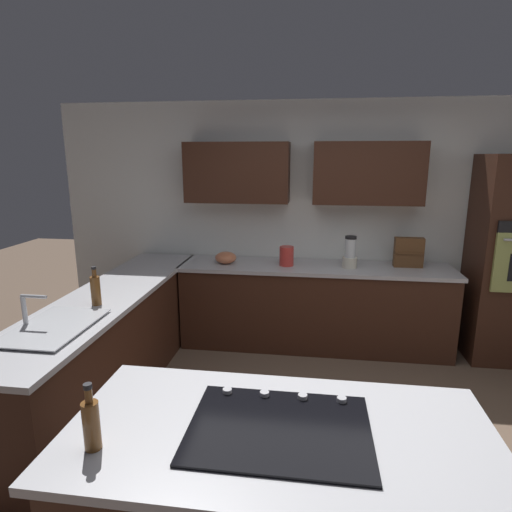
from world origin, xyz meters
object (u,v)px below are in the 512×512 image
(mixing_bowl, at_px, (226,258))
(dish_soap_bottle, at_px, (96,289))
(kettle, at_px, (287,256))
(cooktop, at_px, (279,427))
(sink_unit, at_px, (53,326))
(blender, at_px, (350,254))
(spice_rack, at_px, (409,252))
(oil_bottle, at_px, (91,423))

(mixing_bowl, distance_m, dish_soap_bottle, 1.59)
(kettle, distance_m, dish_soap_bottle, 1.97)
(cooktop, height_order, dish_soap_bottle, dish_soap_bottle)
(sink_unit, xyz_separation_m, dish_soap_bottle, (-0.06, -0.48, 0.11))
(blender, height_order, dish_soap_bottle, blender)
(cooktop, relative_size, kettle, 3.77)
(kettle, bearing_deg, sink_unit, 53.00)
(spice_rack, bearing_deg, dish_soap_bottle, 30.29)
(sink_unit, bearing_deg, oil_bottle, 128.98)
(sink_unit, xyz_separation_m, kettle, (-1.43, -1.90, 0.08))
(dish_soap_bottle, bearing_deg, kettle, -134.06)
(dish_soap_bottle, height_order, oil_bottle, dish_soap_bottle)
(cooktop, height_order, kettle, kettle)
(spice_rack, bearing_deg, sink_unit, 36.89)
(sink_unit, height_order, blender, blender)
(cooktop, relative_size, dish_soap_bottle, 2.49)
(spice_rack, distance_m, kettle, 1.26)
(spice_rack, height_order, oil_bottle, spice_rack)
(sink_unit, height_order, dish_soap_bottle, dish_soap_bottle)
(sink_unit, distance_m, cooktop, 1.81)
(oil_bottle, bearing_deg, spice_rack, -120.29)
(blender, distance_m, kettle, 0.65)
(spice_rack, bearing_deg, oil_bottle, 59.71)
(oil_bottle, bearing_deg, sink_unit, -51.02)
(sink_unit, xyz_separation_m, oil_bottle, (-0.87, 1.08, 0.09))
(mixing_bowl, bearing_deg, sink_unit, 67.68)
(blender, distance_m, mixing_bowl, 1.30)
(sink_unit, xyz_separation_m, mixing_bowl, (-0.78, -1.90, 0.04))
(mixing_bowl, distance_m, spice_rack, 1.91)
(kettle, bearing_deg, oil_bottle, 79.43)
(sink_unit, height_order, cooktop, sink_unit)
(blender, bearing_deg, oil_bottle, 67.95)
(blender, relative_size, oil_bottle, 1.18)
(blender, distance_m, oil_bottle, 3.21)
(cooktop, distance_m, oil_bottle, 0.76)
(cooktop, distance_m, dish_soap_bottle, 2.04)
(oil_bottle, bearing_deg, cooktop, -162.89)
(mixing_bowl, relative_size, kettle, 1.12)
(mixing_bowl, xyz_separation_m, spice_rack, (-1.90, -0.11, 0.09))
(sink_unit, relative_size, blender, 2.13)
(cooktop, xyz_separation_m, dish_soap_bottle, (1.53, -1.34, 0.12))
(blender, distance_m, spice_rack, 0.61)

